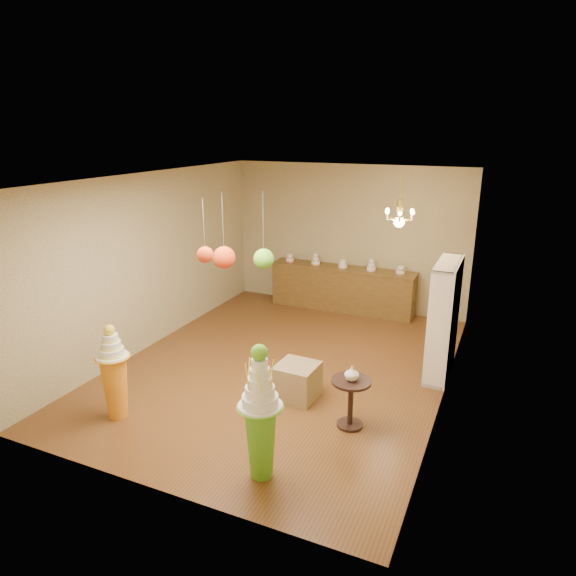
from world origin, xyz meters
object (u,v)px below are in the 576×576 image
at_px(sideboard, 342,288).
at_px(pedestal_green, 261,424).
at_px(pedestal_orange, 115,379).
at_px(round_table, 351,396).

bearing_deg(sideboard, pedestal_green, -80.69).
distance_m(pedestal_green, pedestal_orange, 2.32).
distance_m(pedestal_green, sideboard, 5.62).
distance_m(pedestal_green, round_table, 1.49).
relative_size(pedestal_orange, sideboard, 0.43).
height_order(sideboard, round_table, sideboard).
relative_size(pedestal_green, sideboard, 0.52).
bearing_deg(round_table, pedestal_green, -113.94).
distance_m(pedestal_orange, sideboard, 5.42).
xyz_separation_m(pedestal_green, sideboard, (-0.91, 5.55, -0.17)).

